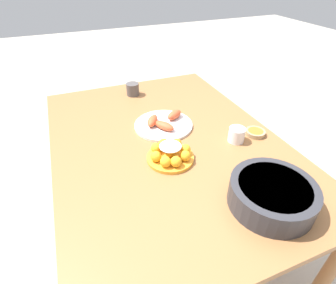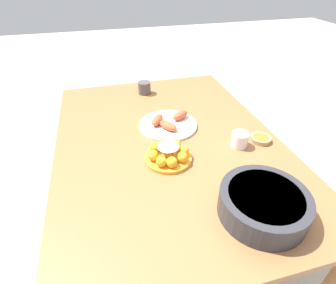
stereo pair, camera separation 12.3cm
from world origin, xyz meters
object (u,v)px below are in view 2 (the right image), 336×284
Objects in this scene: dining_table at (168,152)px; serving_bowl at (263,203)px; sauce_bowl at (261,139)px; cup_near at (144,88)px; cup_far at (240,140)px; cake_plate at (168,154)px; seafood_platter at (168,123)px.

serving_bowl reaches higher than dining_table.
cup_near is at bearing -146.66° from sauce_bowl.
cup_near reaches higher than cup_far.
cup_near is (-0.69, -0.46, 0.03)m from sauce_bowl.
cup_far reaches higher than dining_table.
cup_far is at bearing 25.19° from cup_near.
dining_table is at bearing 166.01° from cake_plate.
dining_table is 0.59m from serving_bowl.
seafood_platter is at bearing 164.01° from dining_table.
cake_plate reaches higher than sauce_bowl.
cake_plate is 0.72m from cup_near.
dining_table is 4.83× the size of seafood_platter.
cup_far reaches higher than sauce_bowl.
cake_plate is 0.48m from sauce_bowl.
cup_near reaches higher than sauce_bowl.
cup_near is at bearing -168.84° from serving_bowl.
serving_bowl is 0.68m from seafood_platter.
dining_table is 0.47m from sauce_bowl.
seafood_platter is at bearing -165.54° from serving_bowl.
seafood_platter is at bearing 6.09° from cup_near.
cup_far is (0.70, 0.33, -0.00)m from cup_near.
cake_plate is 0.45m from serving_bowl.
cup_far is at bearing 66.27° from dining_table.
cup_near is at bearing -173.91° from seafood_platter.
cup_near is (-1.10, -0.22, -0.01)m from serving_bowl.
cup_far reaches higher than seafood_platter.
cup_near is at bearing -178.82° from dining_table.
sauce_bowl is at bearing 94.62° from cup_far.
seafood_platter is 0.39m from cup_far.
cake_plate is 0.36m from cup_far.
sauce_bowl is at bearing 33.34° from cup_near.
cake_plate reaches higher than cup_near.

